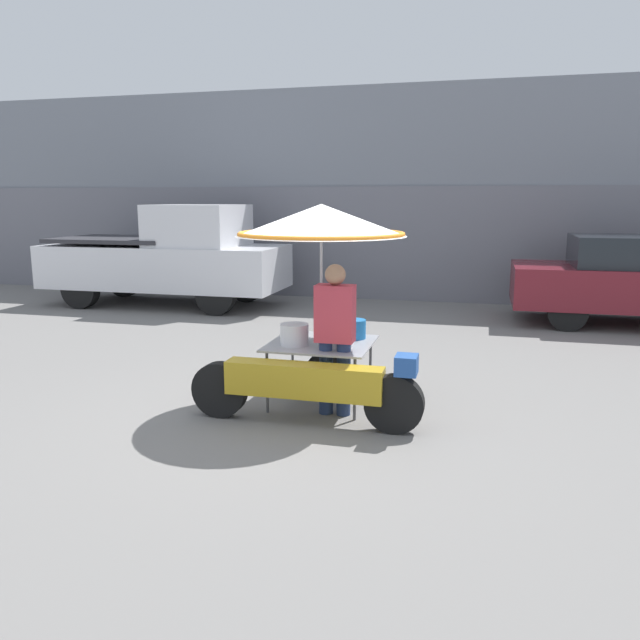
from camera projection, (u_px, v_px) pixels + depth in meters
The scene contains 5 objects.
ground_plane at pixel (297, 411), 6.39m from camera, with size 36.00×36.00×0.00m, color slate.
shopfront_building at pixel (404, 196), 13.96m from camera, with size 28.00×2.06×4.45m.
vendor_motorcycle_cart at pixel (320, 256), 6.28m from camera, with size 2.30×1.74×2.09m.
vendor_person at pixel (335, 332), 6.16m from camera, with size 0.38×0.22×1.52m.
pickup_truck at pixel (171, 258), 12.58m from camera, with size 4.84×1.87×2.03m.
Camera 1 is at (1.77, -5.83, 2.15)m, focal length 35.00 mm.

